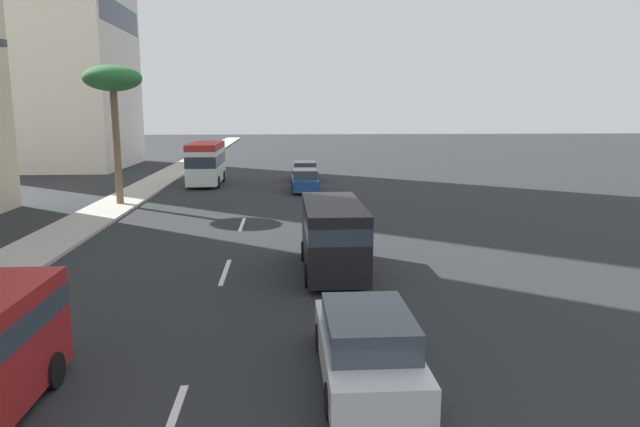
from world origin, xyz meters
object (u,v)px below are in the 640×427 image
Objects in this scene: palm_tree at (113,83)px; van_fourth at (333,233)px; car_lead at (367,346)px; minibus_second at (206,162)px; car_sixth at (305,181)px; car_fifth at (305,172)px.

van_fourth is at bearing -142.46° from palm_tree.
minibus_second reaches higher than car_lead.
car_sixth is at bearing -64.07° from palm_tree.
van_fourth is 20.07m from car_sixth.
van_fourth is (-24.14, -7.46, -0.33)m from minibus_second.
van_fourth reaches higher than car_lead.
minibus_second is 25.27m from van_fourth.
van_fourth is 1.22× the size of car_fifth.
car_sixth is at bearing 177.93° from car_fifth.
palm_tree is (-9.46, 3.82, 5.34)m from minibus_second.
palm_tree is at bearing 26.38° from car_lead.
palm_tree is at bearing 115.93° from car_sixth.
van_fourth is 25.99m from car_fifth.
car_fifth is at bearing -0.01° from van_fourth.
palm_tree is (22.74, 11.28, 6.32)m from car_lead.
car_lead is 34.04m from car_fifth.
car_sixth is at bearing 60.67° from minibus_second.
car_lead is at bearing 179.98° from van_fourth.
car_sixth is at bearing 0.42° from car_lead.
car_lead is 1.07× the size of car_fifth.
car_lead is 33.06m from minibus_second.
car_sixth is (20.06, 0.21, -0.65)m from van_fourth.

